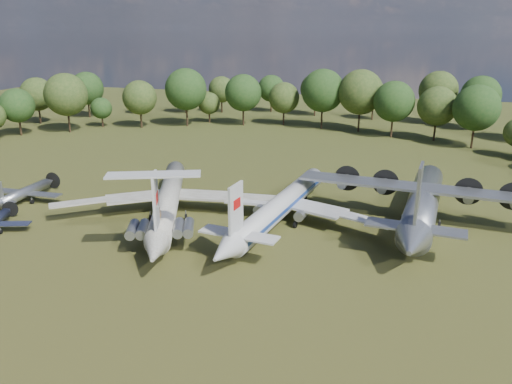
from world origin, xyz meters
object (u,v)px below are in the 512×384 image
(tu104_jet, at_px, (281,209))
(small_prop_northwest, at_px, (25,195))
(person_on_il62, at_px, (159,213))
(il62_airliner, at_px, (169,203))
(an12_transport, at_px, (422,207))

(tu104_jet, bearing_deg, small_prop_northwest, -168.47)
(small_prop_northwest, height_order, person_on_il62, person_on_il62)
(il62_airliner, xyz_separation_m, person_on_il62, (4.59, -11.56, 3.05))
(an12_transport, xyz_separation_m, person_on_il62, (-32.11, -19.36, 2.57))
(il62_airliner, bearing_deg, small_prop_northwest, 160.12)
(il62_airliner, distance_m, small_prop_northwest, 25.77)
(small_prop_northwest, relative_size, person_on_il62, 10.09)
(il62_airliner, xyz_separation_m, tu104_jet, (16.95, 2.50, -0.05))
(tu104_jet, relative_size, small_prop_northwest, 2.58)
(il62_airliner, xyz_separation_m, small_prop_northwest, (-25.74, -0.79, -0.99))
(small_prop_northwest, distance_m, person_on_il62, 32.43)
(il62_airliner, xyz_separation_m, an12_transport, (36.70, 7.80, 0.48))
(tu104_jet, bearing_deg, an12_transport, 22.17)
(an12_transport, bearing_deg, tu104_jet, -159.70)
(il62_airliner, height_order, person_on_il62, person_on_il62)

